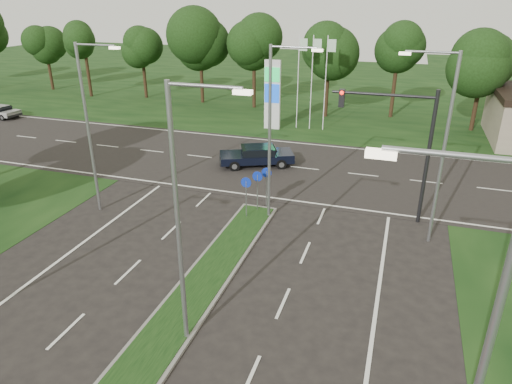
% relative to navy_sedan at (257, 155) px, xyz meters
% --- Properties ---
extents(verge_far, '(160.00, 50.00, 0.02)m').
position_rel_navy_sedan_xyz_m(verge_far, '(2.34, 31.46, -0.75)').
color(verge_far, black).
rests_on(verge_far, ground).
extents(cross_road, '(160.00, 12.00, 0.02)m').
position_rel_navy_sedan_xyz_m(cross_road, '(2.34, 0.46, -0.75)').
color(cross_road, black).
rests_on(cross_road, ground).
extents(median_kerb, '(2.00, 26.00, 0.12)m').
position_rel_navy_sedan_xyz_m(median_kerb, '(2.34, -19.54, -0.69)').
color(median_kerb, slate).
rests_on(median_kerb, ground).
extents(streetlight_median_near, '(2.53, 0.22, 9.00)m').
position_rel_navy_sedan_xyz_m(streetlight_median_near, '(3.34, -17.54, 4.33)').
color(streetlight_median_near, gray).
rests_on(streetlight_median_near, ground).
extents(streetlight_median_far, '(2.53, 0.22, 9.00)m').
position_rel_navy_sedan_xyz_m(streetlight_median_far, '(3.34, -7.54, 4.33)').
color(streetlight_median_far, gray).
rests_on(streetlight_median_far, ground).
extents(streetlight_left_far, '(2.53, 0.22, 9.00)m').
position_rel_navy_sedan_xyz_m(streetlight_left_far, '(-5.96, -9.54, 4.33)').
color(streetlight_left_far, gray).
rests_on(streetlight_left_far, ground).
extents(streetlight_right_far, '(2.53, 0.22, 9.00)m').
position_rel_navy_sedan_xyz_m(streetlight_right_far, '(11.14, -7.54, 4.33)').
color(streetlight_right_far, gray).
rests_on(streetlight_right_far, ground).
extents(streetlight_right_near, '(2.53, 0.22, 9.00)m').
position_rel_navy_sedan_xyz_m(streetlight_right_near, '(11.14, -21.54, 4.33)').
color(streetlight_right_near, gray).
rests_on(streetlight_right_near, ground).
extents(traffic_signal, '(5.10, 0.42, 7.00)m').
position_rel_navy_sedan_xyz_m(traffic_signal, '(9.53, -5.55, 3.91)').
color(traffic_signal, black).
rests_on(traffic_signal, ground).
extents(median_signs, '(1.16, 1.76, 2.38)m').
position_rel_navy_sedan_xyz_m(median_signs, '(2.34, -7.14, 0.97)').
color(median_signs, gray).
rests_on(median_signs, ground).
extents(gas_pylon, '(5.80, 1.26, 8.00)m').
position_rel_navy_sedan_xyz_m(gas_pylon, '(-1.45, 9.50, 2.45)').
color(gas_pylon, silver).
rests_on(gas_pylon, ground).
extents(treeline_far, '(6.00, 6.00, 9.90)m').
position_rel_navy_sedan_xyz_m(treeline_far, '(2.44, 16.39, 6.08)').
color(treeline_far, black).
rests_on(treeline_far, ground).
extents(navy_sedan, '(5.46, 3.98, 1.39)m').
position_rel_navy_sedan_xyz_m(navy_sedan, '(0.00, 0.00, 0.00)').
color(navy_sedan, black).
rests_on(navy_sedan, ground).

